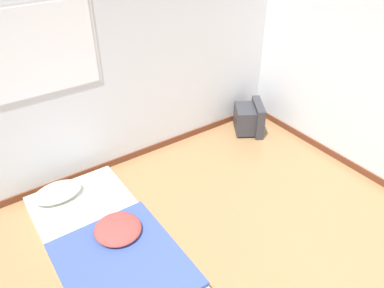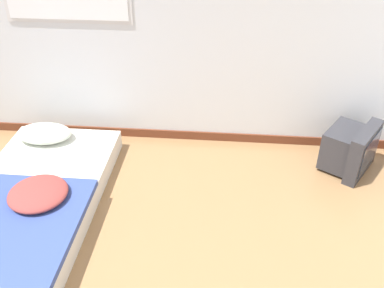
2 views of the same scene
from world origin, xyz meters
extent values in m
cube|color=silver|center=(0.00, 2.91, 1.30)|extent=(7.95, 0.06, 2.60)
cube|color=brown|center=(0.00, 2.87, 0.04)|extent=(7.95, 0.02, 0.09)
cube|color=silver|center=(-0.40, 1.62, 0.09)|extent=(1.02, 2.10, 0.18)
ellipsoid|color=silver|center=(-0.57, 2.45, 0.25)|extent=(0.52, 0.34, 0.14)
cube|color=#384C93|center=(-0.40, 1.22, 0.21)|extent=(1.03, 1.22, 0.05)
ellipsoid|color=#993D38|center=(-0.27, 1.57, 0.27)|extent=(0.57, 0.58, 0.11)
cube|color=#333338|center=(2.22, 2.54, 0.21)|extent=(0.46, 0.51, 0.36)
cube|color=#333338|center=(2.38, 2.44, 0.23)|extent=(0.38, 0.50, 0.45)
cube|color=#283342|center=(2.43, 2.41, 0.24)|extent=(0.24, 0.37, 0.32)
camera|label=1|loc=(-1.12, -0.91, 2.97)|focal=35.00mm
camera|label=2|loc=(1.13, -0.85, 2.38)|focal=40.00mm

